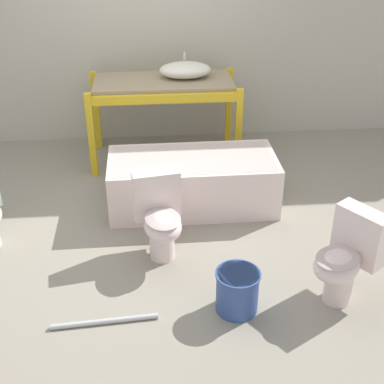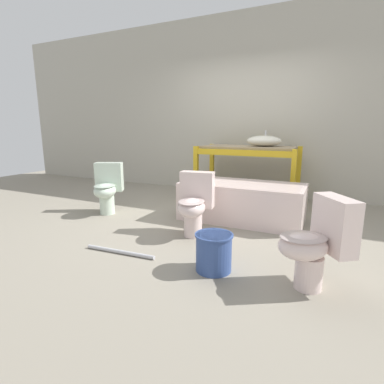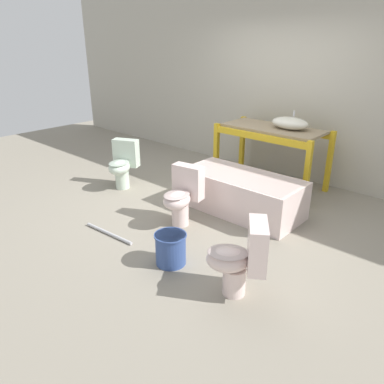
{
  "view_description": "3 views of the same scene",
  "coord_description": "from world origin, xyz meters",
  "px_view_note": "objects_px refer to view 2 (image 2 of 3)",
  "views": [
    {
      "loc": [
        0.09,
        -4.4,
        2.74
      ],
      "look_at": [
        0.4,
        -0.77,
        0.64
      ],
      "focal_mm": 50.0,
      "sensor_mm": 36.0,
      "label": 1
    },
    {
      "loc": [
        1.54,
        -3.7,
        1.23
      ],
      "look_at": [
        0.16,
        -0.79,
        0.53
      ],
      "focal_mm": 28.0,
      "sensor_mm": 36.0,
      "label": 2
    },
    {
      "loc": [
        3.04,
        -3.73,
        2.17
      ],
      "look_at": [
        0.33,
        -0.71,
        0.48
      ],
      "focal_mm": 35.0,
      "sensor_mm": 36.0,
      "label": 3
    }
  ],
  "objects_px": {
    "toilet_extra": "(107,187)",
    "bathtub_main": "(242,199)",
    "bucket_white": "(214,251)",
    "toilet_near": "(317,242)",
    "toilet_far": "(194,203)",
    "sink_basin": "(264,141)"
  },
  "relations": [
    {
      "from": "toilet_far",
      "to": "bucket_white",
      "type": "bearing_deg",
      "value": -63.37
    },
    {
      "from": "toilet_far",
      "to": "sink_basin",
      "type": "bearing_deg",
      "value": 70.13
    },
    {
      "from": "sink_basin",
      "to": "toilet_far",
      "type": "xyz_separation_m",
      "value": [
        -0.35,
        -1.91,
        -0.63
      ]
    },
    {
      "from": "toilet_near",
      "to": "sink_basin",
      "type": "bearing_deg",
      "value": 165.74
    },
    {
      "from": "bathtub_main",
      "to": "bucket_white",
      "type": "height_order",
      "value": "bathtub_main"
    },
    {
      "from": "toilet_near",
      "to": "toilet_extra",
      "type": "height_order",
      "value": "same"
    },
    {
      "from": "toilet_far",
      "to": "toilet_extra",
      "type": "relative_size",
      "value": 1.0
    },
    {
      "from": "sink_basin",
      "to": "bathtub_main",
      "type": "distance_m",
      "value": 1.33
    },
    {
      "from": "sink_basin",
      "to": "bathtub_main",
      "type": "bearing_deg",
      "value": -90.91
    },
    {
      "from": "toilet_far",
      "to": "toilet_extra",
      "type": "height_order",
      "value": "same"
    },
    {
      "from": "bathtub_main",
      "to": "toilet_near",
      "type": "distance_m",
      "value": 1.77
    },
    {
      "from": "toilet_extra",
      "to": "bathtub_main",
      "type": "bearing_deg",
      "value": -9.79
    },
    {
      "from": "bathtub_main",
      "to": "toilet_extra",
      "type": "relative_size",
      "value": 2.21
    },
    {
      "from": "bucket_white",
      "to": "toilet_extra",
      "type": "bearing_deg",
      "value": 153.61
    },
    {
      "from": "toilet_far",
      "to": "bucket_white",
      "type": "distance_m",
      "value": 0.93
    },
    {
      "from": "toilet_extra",
      "to": "bucket_white",
      "type": "height_order",
      "value": "toilet_extra"
    },
    {
      "from": "bathtub_main",
      "to": "toilet_far",
      "type": "height_order",
      "value": "toilet_far"
    },
    {
      "from": "sink_basin",
      "to": "toilet_extra",
      "type": "distance_m",
      "value": 2.56
    },
    {
      "from": "bathtub_main",
      "to": "toilet_far",
      "type": "distance_m",
      "value": 0.86
    },
    {
      "from": "sink_basin",
      "to": "toilet_far",
      "type": "distance_m",
      "value": 2.04
    },
    {
      "from": "toilet_extra",
      "to": "bucket_white",
      "type": "distance_m",
      "value": 2.3
    },
    {
      "from": "bathtub_main",
      "to": "toilet_near",
      "type": "height_order",
      "value": "toilet_near"
    }
  ]
}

